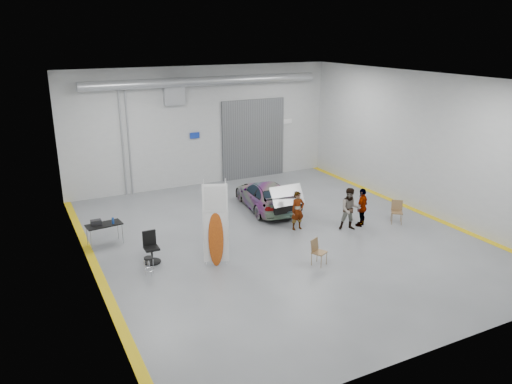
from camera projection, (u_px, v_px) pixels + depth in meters
name	position (u px, v px, depth m)	size (l,w,h in m)	color
ground	(280.00, 237.00, 19.30)	(16.00, 16.00, 0.00)	slate
room_shell	(260.00, 123.00, 20.03)	(14.02, 16.18, 6.01)	#B2B4B6
sedan_car	(265.00, 195.00, 22.20)	(1.74, 4.26, 1.24)	white
person_a	(298.00, 211.00, 19.82)	(0.58, 0.38, 1.59)	#926F4F
person_b	(350.00, 209.00, 19.77)	(0.85, 0.65, 1.73)	slate
person_c	(362.00, 207.00, 20.18)	(0.93, 0.38, 1.60)	olive
surfboard_display	(218.00, 231.00, 16.66)	(0.81, 0.46, 3.05)	white
folding_chair_near	(319.00, 257.00, 16.92)	(0.57, 0.61, 0.91)	brown
folding_chair_far	(396.00, 216.00, 20.59)	(0.62, 0.68, 0.94)	brown
shop_stool	(149.00, 266.00, 16.19)	(0.32, 0.32, 0.63)	black
work_table	(102.00, 224.00, 18.37)	(1.34, 0.78, 1.04)	#9C9EA4
office_chair	(151.00, 249.00, 17.06)	(0.58, 0.58, 1.09)	black
trunk_lid	(286.00, 194.00, 20.41)	(1.44, 0.88, 0.04)	silver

